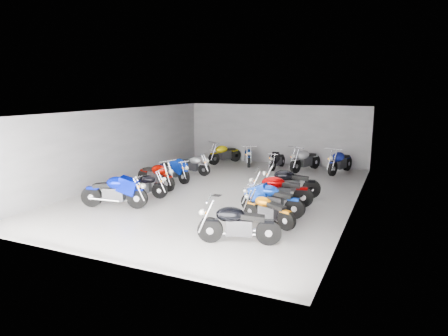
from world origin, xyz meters
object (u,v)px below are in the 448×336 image
Objects in this scene: motorcycle_right_a at (238,224)px; motorcycle_right_e at (290,183)px; motorcycle_back_d at (277,160)px; motorcycle_back_e at (305,160)px; motorcycle_left_b at (115,192)px; motorcycle_left_d at (156,175)px; motorcycle_back_f at (340,162)px; motorcycle_right_c at (271,200)px; motorcycle_left_e at (174,170)px; drain_grate at (217,195)px; motorcycle_right_b at (268,210)px; motorcycle_back_c at (248,156)px; motorcycle_back_b at (224,154)px; motorcycle_left_c at (143,185)px; motorcycle_right_d at (279,190)px; motorcycle_left_f at (192,165)px.

motorcycle_right_e is (0.01, 5.18, 0.01)m from motorcycle_right_a.
motorcycle_back_e is at bearing -174.88° from motorcycle_back_d.
motorcycle_left_b is 1.05× the size of motorcycle_left_d.
motorcycle_right_c is at bearing 98.24° from motorcycle_back_f.
motorcycle_left_e is 5.71m from motorcycle_back_d.
motorcycle_left_b reaches higher than drain_grate.
motorcycle_left_e is 0.92× the size of motorcycle_back_e.
motorcycle_back_d is (-2.21, 8.40, -0.01)m from motorcycle_right_b.
motorcycle_left_d is at bearing -179.90° from drain_grate.
motorcycle_left_e is at bearing 166.20° from motorcycle_left_b.
motorcycle_back_f is (4.83, -0.20, 0.08)m from motorcycle_back_c.
drain_grate is 0.15× the size of motorcycle_right_a.
motorcycle_back_b is at bearing -163.70° from motorcycle_left_d.
motorcycle_left_b reaches higher than motorcycle_right_a.
motorcycle_back_e is (4.79, 6.03, 0.02)m from motorcycle_left_d.
motorcycle_left_c is 5.08m from motorcycle_right_c.
motorcycle_left_c is at bearing -150.92° from drain_grate.
motorcycle_left_d is 0.98× the size of motorcycle_right_e.
motorcycle_back_c is (-3.76, 7.81, -0.03)m from motorcycle_right_c.
motorcycle_left_b reaches higher than motorcycle_left_c.
motorcycle_right_c is (5.08, -0.11, 0.04)m from motorcycle_left_c.
motorcycle_right_d is (2.56, -0.30, 0.55)m from drain_grate.
motorcycle_back_f reaches higher than motorcycle_left_f.
motorcycle_left_b is 2.86m from motorcycle_left_d.
motorcycle_back_f is (1.07, 7.61, 0.05)m from motorcycle_right_c.
motorcycle_left_f is at bearing 132.45° from drain_grate.
motorcycle_right_b is (0.25, 1.75, -0.07)m from motorcycle_right_a.
motorcycle_right_b is 0.88× the size of motorcycle_back_b.
motorcycle_left_f is 7.17m from motorcycle_back_f.
motorcycle_right_c is 7.69m from motorcycle_back_f.
motorcycle_left_b reaches higher than motorcycle_left_d.
motorcycle_right_e is 1.01× the size of motorcycle_back_e.
motorcycle_back_d is at bearing 23.74° from motorcycle_back_e.
motorcycle_left_e is at bearing -2.74° from motorcycle_left_f.
motorcycle_left_b is at bearing 23.11° from motorcycle_left_d.
motorcycle_right_b is at bearing 77.95° from motorcycle_left_b.
motorcycle_back_d is at bearing 84.14° from drain_grate.
motorcycle_right_a is 3.85m from motorcycle_right_d.
motorcycle_back_f is at bearing 130.05° from motorcycle_left_c.
motorcycle_right_a is 11.62m from motorcycle_back_b.
motorcycle_back_b reaches higher than motorcycle_right_a.
drain_grate is 6.80m from motorcycle_back_b.
motorcycle_right_d is 1.19× the size of motorcycle_back_d.
drain_grate is 3.86m from motorcycle_left_b.
motorcycle_left_e is 0.91× the size of motorcycle_right_e.
motorcycle_right_e is 7.32m from motorcycle_back_b.
motorcycle_back_c is (1.65, 4.95, -0.03)m from motorcycle_left_e.
motorcycle_left_c is 5.36m from motorcycle_right_b.
motorcycle_right_e reaches higher than motorcycle_left_f.
motorcycle_back_e is (-0.61, 7.49, 0.04)m from motorcycle_right_c.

